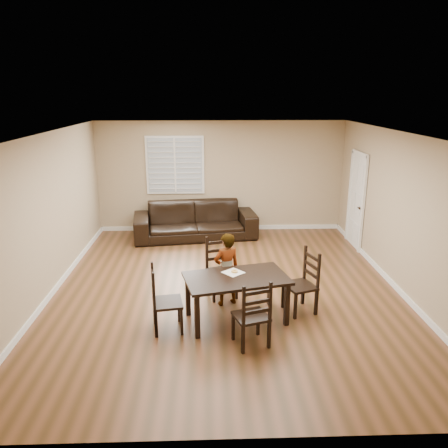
{
  "coord_description": "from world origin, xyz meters",
  "views": [
    {
      "loc": [
        -0.29,
        -7.06,
        3.34
      ],
      "look_at": [
        -0.02,
        0.66,
        1.0
      ],
      "focal_mm": 35.0,
      "sensor_mm": 36.0,
      "label": 1
    }
  ],
  "objects_px": {
    "chair_far": "(255,319)",
    "chair_right": "(307,283)",
    "sofa": "(195,220)",
    "chair_left": "(159,302)",
    "chair_near": "(219,268)",
    "donut": "(234,271)",
    "dining_table": "(236,282)",
    "child": "(227,269)"
  },
  "relations": [
    {
      "from": "chair_far",
      "to": "chair_right",
      "type": "distance_m",
      "value": 1.41
    },
    {
      "from": "sofa",
      "to": "chair_left",
      "type": "bearing_deg",
      "value": -102.83
    },
    {
      "from": "chair_near",
      "to": "chair_left",
      "type": "height_order",
      "value": "chair_near"
    },
    {
      "from": "chair_far",
      "to": "chair_near",
      "type": "bearing_deg",
      "value": -94.51
    },
    {
      "from": "donut",
      "to": "chair_left",
      "type": "bearing_deg",
      "value": -158.89
    },
    {
      "from": "chair_far",
      "to": "chair_right",
      "type": "height_order",
      "value": "chair_right"
    },
    {
      "from": "chair_right",
      "to": "donut",
      "type": "xyz_separation_m",
      "value": [
        -1.15,
        -0.11,
        0.27
      ]
    },
    {
      "from": "chair_left",
      "to": "chair_far",
      "type": "bearing_deg",
      "value": -120.97
    },
    {
      "from": "chair_far",
      "to": "chair_left",
      "type": "xyz_separation_m",
      "value": [
        -1.33,
        0.53,
        0.01
      ]
    },
    {
      "from": "dining_table",
      "to": "chair_right",
      "type": "height_order",
      "value": "chair_right"
    },
    {
      "from": "chair_near",
      "to": "chair_left",
      "type": "xyz_separation_m",
      "value": [
        -0.9,
        -1.2,
        -0.01
      ]
    },
    {
      "from": "sofa",
      "to": "chair_far",
      "type": "bearing_deg",
      "value": -86.51
    },
    {
      "from": "chair_right",
      "to": "child",
      "type": "relative_size",
      "value": 0.83
    },
    {
      "from": "chair_left",
      "to": "sofa",
      "type": "distance_m",
      "value": 4.28
    },
    {
      "from": "chair_near",
      "to": "child",
      "type": "xyz_separation_m",
      "value": [
        0.11,
        -0.41,
        0.14
      ]
    },
    {
      "from": "chair_near",
      "to": "sofa",
      "type": "height_order",
      "value": "chair_near"
    },
    {
      "from": "child",
      "to": "chair_right",
      "type": "bearing_deg",
      "value": 144.82
    },
    {
      "from": "dining_table",
      "to": "chair_right",
      "type": "bearing_deg",
      "value": 0.61
    },
    {
      "from": "chair_far",
      "to": "chair_right",
      "type": "relative_size",
      "value": 0.96
    },
    {
      "from": "sofa",
      "to": "dining_table",
      "type": "bearing_deg",
      "value": -87.12
    },
    {
      "from": "chair_near",
      "to": "chair_left",
      "type": "bearing_deg",
      "value": -143.68
    },
    {
      "from": "donut",
      "to": "dining_table",
      "type": "bearing_deg",
      "value": -83.05
    },
    {
      "from": "child",
      "to": "chair_near",
      "type": "bearing_deg",
      "value": -99.36
    },
    {
      "from": "chair_far",
      "to": "chair_left",
      "type": "bearing_deg",
      "value": -39.99
    },
    {
      "from": "child",
      "to": "sofa",
      "type": "relative_size",
      "value": 0.43
    },
    {
      "from": "chair_near",
      "to": "sofa",
      "type": "xyz_separation_m",
      "value": [
        -0.5,
        3.05,
        -0.05
      ]
    },
    {
      "from": "chair_left",
      "to": "sofa",
      "type": "height_order",
      "value": "chair_left"
    },
    {
      "from": "child",
      "to": "sofa",
      "type": "distance_m",
      "value": 3.53
    },
    {
      "from": "dining_table",
      "to": "donut",
      "type": "xyz_separation_m",
      "value": [
        -0.02,
        0.17,
        0.11
      ]
    },
    {
      "from": "chair_near",
      "to": "chair_left",
      "type": "relative_size",
      "value": 1.03
    },
    {
      "from": "child",
      "to": "dining_table",
      "type": "bearing_deg",
      "value": 79.58
    },
    {
      "from": "dining_table",
      "to": "chair_near",
      "type": "relative_size",
      "value": 1.63
    },
    {
      "from": "chair_far",
      "to": "chair_right",
      "type": "bearing_deg",
      "value": -149.64
    },
    {
      "from": "chair_near",
      "to": "donut",
      "type": "bearing_deg",
      "value": -91.75
    },
    {
      "from": "chair_near",
      "to": "child",
      "type": "height_order",
      "value": "child"
    },
    {
      "from": "chair_left",
      "to": "child",
      "type": "relative_size",
      "value": 0.82
    },
    {
      "from": "chair_near",
      "to": "child",
      "type": "distance_m",
      "value": 0.45
    },
    {
      "from": "dining_table",
      "to": "chair_near",
      "type": "xyz_separation_m",
      "value": [
        -0.23,
        0.95,
        -0.16
      ]
    },
    {
      "from": "chair_far",
      "to": "sofa",
      "type": "distance_m",
      "value": 4.87
    },
    {
      "from": "chair_left",
      "to": "donut",
      "type": "bearing_deg",
      "value": -78.27
    },
    {
      "from": "chair_far",
      "to": "donut",
      "type": "relative_size",
      "value": 9.7
    },
    {
      "from": "child",
      "to": "donut",
      "type": "bearing_deg",
      "value": 82.44
    }
  ]
}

